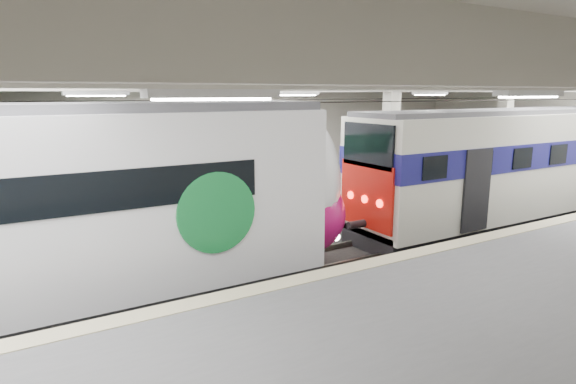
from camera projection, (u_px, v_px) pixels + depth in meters
station_hall at (370, 160)px, 12.50m from camera, size 36.00×24.00×5.75m
modern_emu at (90, 212)px, 10.84m from camera, size 14.88×3.07×4.75m
older_rer at (502, 165)px, 18.08m from camera, size 13.21×2.92×4.37m
far_train at (15, 181)px, 14.83m from camera, size 14.03×3.09×4.47m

